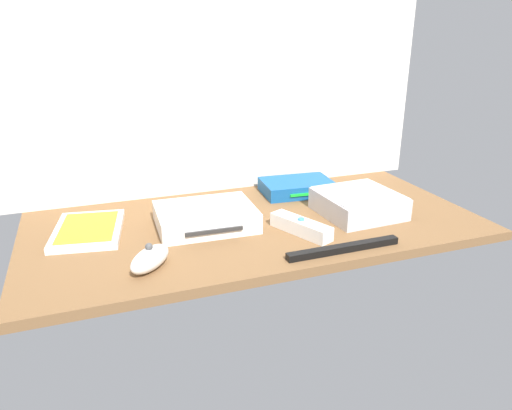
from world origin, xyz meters
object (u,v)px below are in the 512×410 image
at_px(network_router, 297,187).
at_px(remote_wand, 301,227).
at_px(remote_nunchuk, 150,259).
at_px(sensor_bar, 344,248).
at_px(game_case, 88,230).
at_px(mini_computer, 358,203).
at_px(game_console, 206,217).

bearing_deg(network_router, remote_wand, -108.50).
distance_m(remote_nunchuk, sensor_bar, 0.37).
xyz_separation_m(network_router, sensor_bar, (-0.06, -0.35, -0.01)).
bearing_deg(game_case, mini_computer, 0.12).
height_order(game_console, game_case, game_console).
bearing_deg(game_console, mini_computer, -6.09).
bearing_deg(game_console, sensor_bar, -42.22).
xyz_separation_m(remote_wand, remote_nunchuk, (-0.32, -0.05, 0.01)).
bearing_deg(mini_computer, remote_wand, -162.18).
distance_m(mini_computer, remote_nunchuk, 0.51).
relative_size(network_router, remote_wand, 1.25).
bearing_deg(network_router, remote_nunchuk, -141.29).
bearing_deg(remote_nunchuk, remote_wand, 52.54).
height_order(network_router, remote_wand, same).
xyz_separation_m(network_router, remote_wand, (-0.10, -0.24, -0.00)).
bearing_deg(game_console, remote_nunchuk, -130.48).
bearing_deg(mini_computer, game_case, 170.68).
distance_m(remote_wand, sensor_bar, 0.12).
bearing_deg(remote_wand, game_case, 136.68).
bearing_deg(mini_computer, network_router, 111.41).
relative_size(game_case, remote_wand, 1.40).
height_order(mini_computer, remote_wand, mini_computer).
height_order(mini_computer, sensor_bar, mini_computer).
distance_m(game_case, remote_wand, 0.45).
height_order(mini_computer, network_router, mini_computer).
distance_m(network_router, sensor_bar, 0.35).
relative_size(network_router, remote_nunchuk, 1.83).
bearing_deg(remote_nunchuk, game_case, 159.69).
distance_m(game_console, network_router, 0.31).
bearing_deg(network_router, mini_computer, -64.35).
distance_m(mini_computer, network_router, 0.20).
bearing_deg(game_case, network_router, 18.78).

